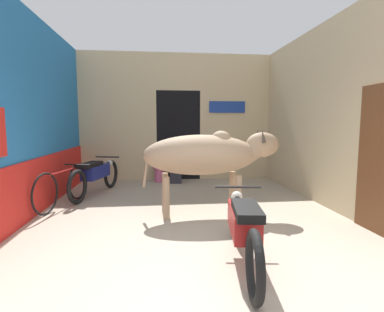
% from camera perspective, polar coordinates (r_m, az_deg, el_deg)
% --- Properties ---
extents(ground_plane, '(30.00, 30.00, 0.00)m').
position_cam_1_polar(ground_plane, '(3.21, 3.59, -22.76)').
color(ground_plane, tan).
extents(wall_left_shopfront, '(0.25, 5.43, 3.43)m').
position_cam_1_polar(wall_left_shopfront, '(5.88, -28.25, 6.53)').
color(wall_left_shopfront, '#236BAD').
rests_on(wall_left_shopfront, ground_plane).
extents(wall_back_with_doorway, '(5.16, 0.93, 3.43)m').
position_cam_1_polar(wall_back_with_doorway, '(8.47, -2.90, 6.02)').
color(wall_back_with_doorway, '#C6B289').
rests_on(wall_back_with_doorway, ground_plane).
extents(wall_right_with_door, '(0.22, 5.43, 3.43)m').
position_cam_1_polar(wall_right_with_door, '(6.28, 24.06, 7.00)').
color(wall_right_with_door, '#C6B289').
rests_on(wall_right_with_door, ground_plane).
extents(cow, '(2.36, 0.77, 1.47)m').
position_cam_1_polar(cow, '(5.08, 3.08, 0.26)').
color(cow, tan).
rests_on(cow, ground_plane).
extents(motorcycle_near, '(0.58, 2.07, 0.76)m').
position_cam_1_polar(motorcycle_near, '(3.41, 9.78, -12.93)').
color(motorcycle_near, black).
rests_on(motorcycle_near, ground_plane).
extents(motorcycle_far, '(0.78, 2.11, 0.78)m').
position_cam_1_polar(motorcycle_far, '(6.81, -17.87, -3.35)').
color(motorcycle_far, black).
rests_on(motorcycle_far, ground_plane).
extents(bicycle, '(0.56, 1.78, 0.74)m').
position_cam_1_polar(bicycle, '(6.12, -23.30, -5.36)').
color(bicycle, black).
rests_on(bicycle, ground_plane).
extents(shopkeeper_seated, '(0.42, 0.34, 1.13)m').
position_cam_1_polar(shopkeeper_seated, '(7.83, -3.20, -0.78)').
color(shopkeeper_seated, '#282833').
rests_on(shopkeeper_seated, ground_plane).
extents(plastic_stool, '(0.35, 0.35, 0.40)m').
position_cam_1_polar(plastic_stool, '(8.03, -6.21, -3.36)').
color(plastic_stool, '#DB6093').
rests_on(plastic_stool, ground_plane).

